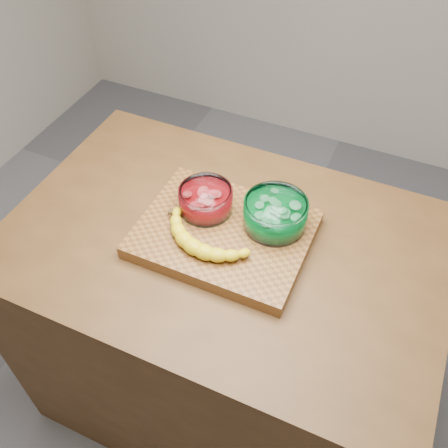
% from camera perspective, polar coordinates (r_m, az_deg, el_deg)
% --- Properties ---
extents(ground, '(3.50, 3.50, 0.00)m').
position_cam_1_polar(ground, '(2.12, -0.00, -17.94)').
color(ground, '#5D5C61').
rests_on(ground, ground).
extents(counter, '(1.20, 0.80, 0.90)m').
position_cam_1_polar(counter, '(1.72, -0.00, -11.62)').
color(counter, '#4F3217').
rests_on(counter, ground).
extents(cutting_board, '(0.45, 0.35, 0.04)m').
position_cam_1_polar(cutting_board, '(1.34, -0.00, -1.16)').
color(cutting_board, brown).
rests_on(cutting_board, counter).
extents(bowl_red, '(0.15, 0.15, 0.07)m').
position_cam_1_polar(bowl_red, '(1.36, -2.10, 2.79)').
color(bowl_red, white).
rests_on(bowl_red, cutting_board).
extents(bowl_green, '(0.17, 0.17, 0.08)m').
position_cam_1_polar(bowl_green, '(1.32, 5.87, 1.16)').
color(bowl_green, white).
rests_on(bowl_green, cutting_board).
extents(banana, '(0.28, 0.16, 0.04)m').
position_cam_1_polar(banana, '(1.28, -2.07, -1.50)').
color(banana, gold).
rests_on(banana, cutting_board).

